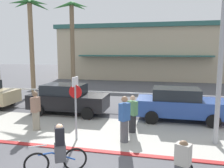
{
  "coord_description": "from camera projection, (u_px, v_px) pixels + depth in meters",
  "views": [
    {
      "loc": [
        2.63,
        -5.31,
        3.54
      ],
      "look_at": [
        0.08,
        6.0,
        1.89
      ],
      "focal_mm": 37.08,
      "sensor_mm": 36.0,
      "label": 1
    }
  ],
  "objects": [
    {
      "name": "palm_tree_3",
      "position": [
        72.0,
        28.0,
        18.92
      ],
      "size": [
        3.13,
        2.8,
        7.53
      ],
      "color": "#756047",
      "rests_on": "ground"
    },
    {
      "name": "ground_plane",
      "position": [
        124.0,
        103.0,
        15.86
      ],
      "size": [
        80.0,
        80.0,
        0.0
      ],
      "primitive_type": "plane",
      "color": "#4C4C51"
    },
    {
      "name": "cyclist_blue_1",
      "position": [
        58.0,
        150.0,
        6.73
      ],
      "size": [
        1.62,
        0.94,
        1.5
      ],
      "color": "black",
      "rests_on": "ground"
    },
    {
      "name": "pedestrian_0",
      "position": [
        124.0,
        121.0,
        8.95
      ],
      "size": [
        0.44,
        0.48,
        1.84
      ],
      "color": "#4C4C51",
      "rests_on": "ground"
    },
    {
      "name": "curb_paint",
      "position": [
        87.0,
        150.0,
        8.32
      ],
      "size": [
        44.0,
        0.24,
        0.03
      ],
      "primitive_type": "cube",
      "color": "maroon",
      "rests_on": "ground"
    },
    {
      "name": "building_backdrop",
      "position": [
        147.0,
        52.0,
        32.6
      ],
      "size": [
        22.37,
        13.19,
        6.79
      ],
      "color": "#BCAD8E",
      "rests_on": "ground"
    },
    {
      "name": "pedestrian_1",
      "position": [
        36.0,
        112.0,
        10.35
      ],
      "size": [
        0.34,
        0.41,
        1.77
      ],
      "color": "gray",
      "rests_on": "ground"
    },
    {
      "name": "streetlight_curb",
      "position": [
        224.0,
        30.0,
        8.06
      ],
      "size": [
        0.24,
        2.54,
        7.5
      ],
      "color": "#9EA0A5",
      "rests_on": "ground"
    },
    {
      "name": "rail_fence",
      "position": [
        120.0,
        95.0,
        14.29
      ],
      "size": [
        25.78,
        0.08,
        1.04
      ],
      "color": "white",
      "rests_on": "ground"
    },
    {
      "name": "car_black_1",
      "position": [
        68.0,
        99.0,
        13.13
      ],
      "size": [
        4.4,
        2.02,
        1.69
      ],
      "color": "black",
      "rests_on": "ground"
    },
    {
      "name": "sidewalk_strip",
      "position": [
        101.0,
        131.0,
        10.26
      ],
      "size": [
        44.0,
        4.0,
        0.02
      ],
      "primitive_type": "cube",
      "color": "#ADAAA0",
      "rests_on": "ground"
    },
    {
      "name": "pedestrian_2",
      "position": [
        132.0,
        116.0,
        10.06
      ],
      "size": [
        0.48,
        0.44,
        1.65
      ],
      "color": "#232326",
      "rests_on": "ground"
    },
    {
      "name": "stop_sign_bike_lane",
      "position": [
        76.0,
        99.0,
        9.02
      ],
      "size": [
        0.52,
        0.56,
        2.56
      ],
      "color": "gray",
      "rests_on": "ground"
    },
    {
      "name": "palm_tree_2",
      "position": [
        31.0,
        26.0,
        18.1
      ],
      "size": [
        2.96,
        3.29,
        7.55
      ],
      "color": "#846B4C",
      "rests_on": "ground"
    },
    {
      "name": "car_blue_2",
      "position": [
        180.0,
        104.0,
        11.76
      ],
      "size": [
        4.4,
        2.02,
        1.69
      ],
      "color": "#284793",
      "rests_on": "ground"
    }
  ]
}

